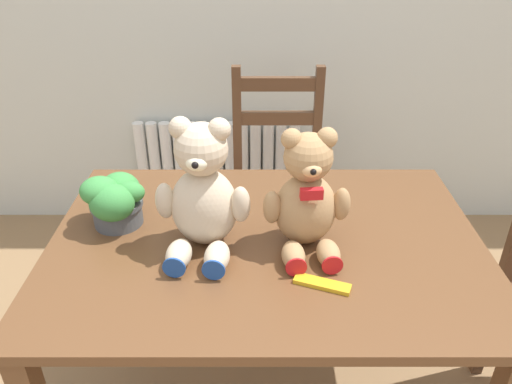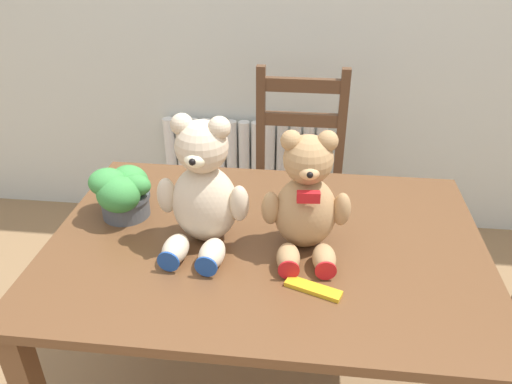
{
  "view_description": "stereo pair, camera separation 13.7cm",
  "coord_description": "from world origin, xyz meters",
  "px_view_note": "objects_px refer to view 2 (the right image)",
  "views": [
    {
      "loc": [
        -0.03,
        -0.76,
        1.6
      ],
      "look_at": [
        -0.03,
        0.44,
        0.92
      ],
      "focal_mm": 35.0,
      "sensor_mm": 36.0,
      "label": 1
    },
    {
      "loc": [
        0.11,
        -0.75,
        1.6
      ],
      "look_at": [
        -0.03,
        0.44,
        0.92
      ],
      "focal_mm": 35.0,
      "sensor_mm": 36.0,
      "label": 2
    }
  ],
  "objects_px": {
    "chocolate_bar": "(313,289)",
    "teddy_bear_left": "(203,191)",
    "wooden_chair_behind": "(297,186)",
    "teddy_bear_right": "(306,201)",
    "potted_plant": "(121,191)"
  },
  "relations": [
    {
      "from": "potted_plant",
      "to": "chocolate_bar",
      "type": "distance_m",
      "value": 0.67
    },
    {
      "from": "wooden_chair_behind",
      "to": "teddy_bear_left",
      "type": "bearing_deg",
      "value": 73.75
    },
    {
      "from": "wooden_chair_behind",
      "to": "teddy_bear_right",
      "type": "bearing_deg",
      "value": 92.91
    },
    {
      "from": "wooden_chair_behind",
      "to": "potted_plant",
      "type": "distance_m",
      "value": 0.97
    },
    {
      "from": "wooden_chair_behind",
      "to": "teddy_bear_right",
      "type": "distance_m",
      "value": 0.94
    },
    {
      "from": "chocolate_bar",
      "to": "teddy_bear_left",
      "type": "bearing_deg",
      "value": 149.34
    },
    {
      "from": "wooden_chair_behind",
      "to": "potted_plant",
      "type": "height_order",
      "value": "wooden_chair_behind"
    },
    {
      "from": "wooden_chair_behind",
      "to": "teddy_bear_left",
      "type": "relative_size",
      "value": 2.62
    },
    {
      "from": "teddy_bear_left",
      "to": "potted_plant",
      "type": "bearing_deg",
      "value": -14.28
    },
    {
      "from": "teddy_bear_left",
      "to": "chocolate_bar",
      "type": "relative_size",
      "value": 2.61
    },
    {
      "from": "wooden_chair_behind",
      "to": "teddy_bear_right",
      "type": "height_order",
      "value": "teddy_bear_right"
    },
    {
      "from": "teddy_bear_left",
      "to": "teddy_bear_right",
      "type": "bearing_deg",
      "value": -174.54
    },
    {
      "from": "teddy_bear_left",
      "to": "chocolate_bar",
      "type": "bearing_deg",
      "value": 154.65
    },
    {
      "from": "chocolate_bar",
      "to": "potted_plant",
      "type": "bearing_deg",
      "value": 154.28
    },
    {
      "from": "teddy_bear_right",
      "to": "potted_plant",
      "type": "bearing_deg",
      "value": -14.72
    }
  ]
}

